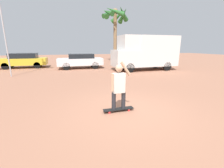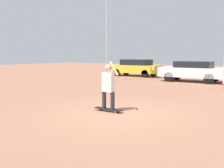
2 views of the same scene
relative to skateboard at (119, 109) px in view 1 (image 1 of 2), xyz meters
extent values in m
plane|color=#A36B51|center=(0.35, -0.01, -0.08)|extent=(80.00, 80.00, 0.00)
cube|color=black|center=(0.00, 0.00, 0.01)|extent=(1.06, 0.23, 0.02)
cylinder|color=red|center=(-0.35, -0.09, -0.04)|extent=(0.08, 0.03, 0.08)
cylinder|color=red|center=(-0.35, 0.09, -0.04)|extent=(0.08, 0.03, 0.08)
cylinder|color=red|center=(0.35, -0.09, -0.04)|extent=(0.08, 0.03, 0.08)
cylinder|color=red|center=(0.35, 0.09, -0.04)|extent=(0.08, 0.03, 0.08)
cylinder|color=#28282D|center=(-0.17, 0.00, 0.31)|extent=(0.14, 0.14, 0.58)
cylinder|color=#28282D|center=(0.17, 0.00, 0.31)|extent=(0.14, 0.14, 0.58)
cube|color=silver|center=(0.00, 0.00, 0.92)|extent=(0.38, 0.22, 0.65)
sphere|color=tan|center=(0.00, 0.00, 1.40)|extent=(0.23, 0.23, 0.23)
cylinder|color=tan|center=(-0.22, 0.00, 0.96)|extent=(0.09, 0.09, 0.58)
cylinder|color=tan|center=(0.22, 0.00, 1.39)|extent=(0.37, 0.09, 0.48)
cylinder|color=black|center=(3.54, 7.32, 0.32)|extent=(0.80, 0.28, 0.80)
cylinder|color=black|center=(3.54, 9.25, 0.32)|extent=(0.80, 0.28, 0.80)
cylinder|color=black|center=(7.25, 7.32, 0.32)|extent=(0.80, 0.28, 0.80)
cylinder|color=black|center=(7.25, 9.25, 0.32)|extent=(0.80, 0.28, 0.80)
cube|color=white|center=(3.45, 8.29, 1.05)|extent=(2.10, 2.22, 1.47)
cube|color=black|center=(3.03, 8.29, 1.35)|extent=(0.04, 1.88, 0.74)
cube|color=white|center=(6.44, 8.29, 1.68)|extent=(3.89, 2.22, 2.72)
cube|color=white|center=(3.76, 8.29, 2.42)|extent=(1.47, 2.04, 1.25)
cylinder|color=black|center=(-1.69, 10.26, 0.27)|extent=(0.70, 0.22, 0.70)
cylinder|color=black|center=(-1.69, 11.97, 0.27)|extent=(0.70, 0.22, 0.70)
cylinder|color=black|center=(1.06, 10.26, 0.27)|extent=(0.70, 0.22, 0.70)
cylinder|color=black|center=(1.06, 11.97, 0.27)|extent=(0.70, 0.22, 0.70)
cube|color=white|center=(-0.32, 11.11, 0.61)|extent=(4.44, 1.93, 0.67)
cube|color=black|center=(-0.21, 11.11, 1.16)|extent=(2.44, 1.69, 0.44)
cylinder|color=black|center=(-7.38, 12.31, 0.25)|extent=(0.65, 0.22, 0.65)
cylinder|color=black|center=(-7.38, 13.97, 0.25)|extent=(0.65, 0.22, 0.65)
cylinder|color=black|center=(-4.56, 12.31, 0.25)|extent=(0.65, 0.22, 0.65)
cylinder|color=black|center=(-4.56, 13.97, 0.25)|extent=(0.65, 0.22, 0.65)
cube|color=gold|center=(-5.97, 13.14, 0.59)|extent=(4.55, 1.89, 0.68)
cube|color=black|center=(-5.86, 13.14, 1.18)|extent=(2.50, 1.66, 0.50)
cylinder|color=#8E704C|center=(5.37, 17.27, 3.41)|extent=(0.48, 0.48, 6.99)
sphere|color=#8E704C|center=(5.37, 17.27, 6.91)|extent=(0.77, 0.77, 0.77)
cone|color=#2D6B2D|center=(6.59, 17.43, 6.44)|extent=(0.98, 2.42, 2.10)
cone|color=#2D6B2D|center=(6.14, 18.23, 6.47)|extent=(2.31, 2.04, 2.01)
cone|color=#2D6B2D|center=(4.85, 18.39, 6.68)|extent=(2.62, 1.70, 1.42)
cone|color=#2D6B2D|center=(4.17, 17.57, 6.56)|extent=(1.29, 2.60, 1.76)
cone|color=#2D6B2D|center=(4.18, 16.93, 6.67)|extent=(1.38, 2.65, 1.45)
cone|color=#2D6B2D|center=(4.97, 16.11, 6.65)|extent=(2.64, 1.49, 1.50)
cone|color=#2D6B2D|center=(6.23, 16.39, 6.50)|extent=(2.22, 2.20, 1.95)
cylinder|color=#B7B7BC|center=(-5.65, 8.15, 3.59)|extent=(0.09, 0.09, 7.33)
camera|label=1|loc=(-1.57, -4.50, 2.08)|focal=24.00mm
camera|label=2|loc=(4.67, -6.88, 1.84)|focal=40.00mm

